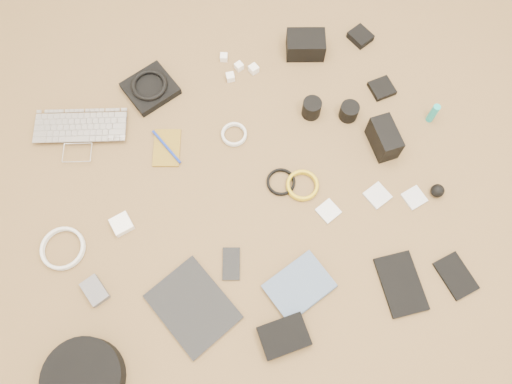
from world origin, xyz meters
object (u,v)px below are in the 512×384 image
object	(u,v)px
dslr_camera	(306,45)
tablet	(193,307)
headphone_case	(84,378)
paperback	(314,305)
laptop	(80,139)
phone	(231,264)

from	to	relation	value
dslr_camera	tablet	world-z (taller)	dslr_camera
headphone_case	paperback	bearing A→B (deg)	-1.37
dslr_camera	paperback	distance (m)	0.93
dslr_camera	laptop	bearing A→B (deg)	-155.28
laptop	dslr_camera	distance (m)	0.87
tablet	headphone_case	distance (m)	0.36
phone	paperback	world-z (taller)	paperback
dslr_camera	phone	bearing A→B (deg)	-108.21
laptop	headphone_case	world-z (taller)	headphone_case
dslr_camera	phone	distance (m)	0.85
tablet	phone	bearing A→B (deg)	8.45
tablet	dslr_camera	bearing A→B (deg)	27.45
dslr_camera	paperback	size ratio (longest dim) A/B	0.73
laptop	phone	size ratio (longest dim) A/B	3.05
headphone_case	tablet	bearing A→B (deg)	15.59
paperback	dslr_camera	bearing A→B (deg)	-36.91
laptop	headphone_case	xyz separation A→B (m)	(-0.14, -0.77, 0.02)
phone	paperback	distance (m)	0.28
tablet	phone	distance (m)	0.18
phone	dslr_camera	bearing A→B (deg)	71.87
laptop	dslr_camera	bearing A→B (deg)	23.50
tablet	headphone_case	xyz separation A→B (m)	(-0.35, -0.10, 0.03)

